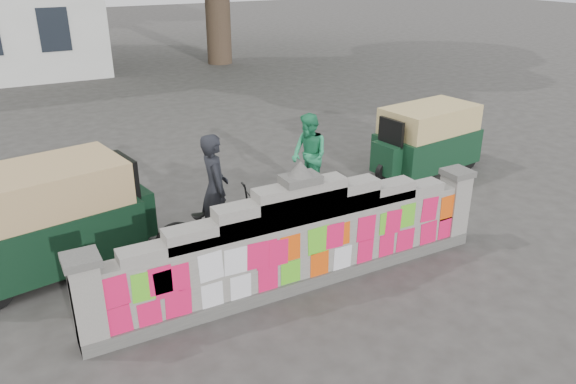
{
  "coord_description": "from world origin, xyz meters",
  "views": [
    {
      "loc": [
        -3.62,
        -6.32,
        4.66
      ],
      "look_at": [
        0.34,
        1.0,
        1.1
      ],
      "focal_mm": 35.0,
      "sensor_mm": 36.0,
      "label": 1
    }
  ],
  "objects_px": {
    "cyclist_rider": "(216,203)",
    "pedestrian": "(309,155)",
    "cyclist_bike": "(217,224)",
    "rickshaw_right": "(426,138)",
    "rickshaw_left": "(50,217)"
  },
  "relations": [
    {
      "from": "cyclist_rider",
      "to": "rickshaw_left",
      "type": "xyz_separation_m",
      "value": [
        -2.43,
        0.79,
        -0.03
      ]
    },
    {
      "from": "cyclist_rider",
      "to": "rickshaw_right",
      "type": "relative_size",
      "value": 0.66
    },
    {
      "from": "pedestrian",
      "to": "rickshaw_right",
      "type": "distance_m",
      "value": 3.03
    },
    {
      "from": "cyclist_rider",
      "to": "pedestrian",
      "type": "relative_size",
      "value": 1.08
    },
    {
      "from": "cyclist_rider",
      "to": "rickshaw_right",
      "type": "xyz_separation_m",
      "value": [
        5.64,
        1.38,
        -0.14
      ]
    },
    {
      "from": "cyclist_bike",
      "to": "rickshaw_right",
      "type": "bearing_deg",
      "value": -69.22
    },
    {
      "from": "cyclist_bike",
      "to": "cyclist_rider",
      "type": "distance_m",
      "value": 0.38
    },
    {
      "from": "pedestrian",
      "to": "rickshaw_left",
      "type": "xyz_separation_m",
      "value": [
        -5.04,
        -0.67,
        0.04
      ]
    },
    {
      "from": "pedestrian",
      "to": "cyclist_bike",
      "type": "bearing_deg",
      "value": -64.23
    },
    {
      "from": "cyclist_bike",
      "to": "rickshaw_right",
      "type": "distance_m",
      "value": 5.81
    },
    {
      "from": "cyclist_rider",
      "to": "rickshaw_left",
      "type": "height_order",
      "value": "cyclist_rider"
    },
    {
      "from": "cyclist_rider",
      "to": "pedestrian",
      "type": "xyz_separation_m",
      "value": [
        2.61,
        1.46,
        -0.06
      ]
    },
    {
      "from": "cyclist_bike",
      "to": "cyclist_rider",
      "type": "bearing_deg",
      "value": -146.4
    },
    {
      "from": "rickshaw_right",
      "to": "cyclist_bike",
      "type": "bearing_deg",
      "value": 6.24
    },
    {
      "from": "cyclist_rider",
      "to": "pedestrian",
      "type": "height_order",
      "value": "cyclist_rider"
    }
  ]
}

